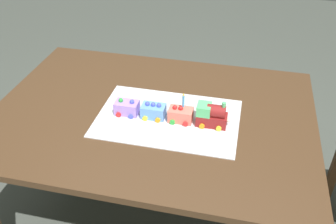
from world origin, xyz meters
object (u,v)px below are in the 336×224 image
Objects in this scene: cake_car_flatbed_coral at (181,115)px; cake_car_caboose_sky_blue at (153,111)px; cake_car_hopper_lavender at (127,107)px; dining_table at (153,131)px; cake_locomotive at (212,115)px; birthday_candle at (183,100)px.

cake_car_flatbed_coral is 0.12m from cake_car_caboose_sky_blue.
cake_car_flatbed_coral is 0.24m from cake_car_hopper_lavender.
cake_locomotive is (-0.26, 0.04, 0.16)m from dining_table.
cake_locomotive is 1.40× the size of cake_car_caboose_sky_blue.
cake_car_caboose_sky_blue is at bearing 0.00° from cake_car_flatbed_coral.
cake_car_caboose_sky_blue is 1.00× the size of cake_car_hopper_lavender.
cake_car_flatbed_coral is at bearing 0.00° from cake_locomotive.
birthday_candle is at bearing 0.00° from cake_locomotive.
cake_car_hopper_lavender is at bearing 0.00° from cake_car_flatbed_coral.
cake_locomotive is at bearing 171.75° from dining_table.
cake_car_flatbed_coral is 1.00× the size of cake_car_caboose_sky_blue.
cake_locomotive is 0.13m from cake_car_flatbed_coral.
cake_locomotive reaches higher than cake_car_hopper_lavender.
cake_car_hopper_lavender is (0.36, 0.00, -0.02)m from cake_locomotive.
cake_locomotive is at bearing -180.00° from cake_car_hopper_lavender.
cake_car_hopper_lavender is at bearing 0.00° from cake_car_caboose_sky_blue.
dining_table is at bearing -15.93° from cake_car_flatbed_coral.
birthday_candle is (0.12, 0.00, 0.06)m from cake_locomotive.
cake_locomotive is 1.40× the size of cake_car_flatbed_coral.
cake_car_hopper_lavender is (0.12, 0.00, -0.00)m from cake_car_caboose_sky_blue.
cake_locomotive is at bearing -180.00° from cake_car_flatbed_coral.
dining_table is 0.15m from cake_car_caboose_sky_blue.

